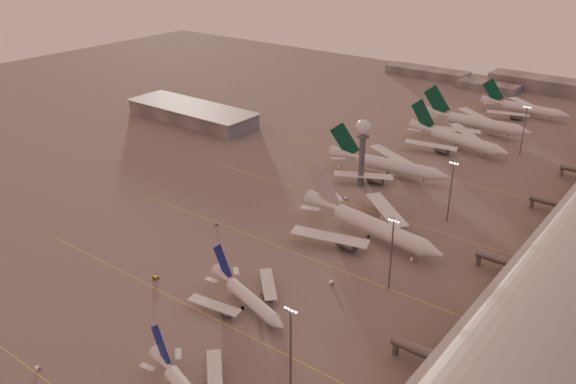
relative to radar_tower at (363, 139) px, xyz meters
The scene contains 22 objects.
ground 121.92m from the radar_tower, 92.39° to the right, with size 700.00×700.00×0.00m, color #545252.
taxiway_markings 71.83m from the radar_tower, 68.66° to the right, with size 180.00×185.25×0.02m.
hangar 127.68m from the radar_tower, behind, with size 82.00×27.00×8.50m.
radar_tower is the anchor object (origin of this frame).
mast_a 131.38m from the radar_tower, 66.17° to the right, with size 3.60×0.56×25.00m.
mast_b 82.32m from the radar_tower, 52.43° to the right, with size 3.60×0.56×25.00m.
mast_c 46.66m from the radar_tower, 12.53° to the right, with size 3.60×0.56×25.00m.
mast_d 91.11m from the radar_tower, 61.74° to the left, with size 3.60×0.56×25.00m.
distant_horizon 205.86m from the radar_tower, 90.67° to the left, with size 165.00×37.50×9.00m.
narrowbody_mid 103.68m from the radar_tower, 77.92° to the right, with size 36.96×29.06×14.83m.
widebody_white 51.80m from the radar_tower, 54.52° to the right, with size 62.60×49.79×22.13m.
greentail_a 24.13m from the radar_tower, 75.73° to the left, with size 58.30×46.88×21.19m.
greentail_b 72.13m from the radar_tower, 77.93° to the left, with size 57.51×46.03×21.08m.
greentail_c 101.48m from the radar_tower, 83.24° to the left, with size 61.55×49.74×22.37m.
greentail_d 148.27m from the radar_tower, 80.86° to the left, with size 52.90×42.68×19.20m.
gsv_truck_a 155.17m from the radar_tower, 91.19° to the right, with size 5.45×4.30×2.11m.
gsv_tug_mid 108.87m from the radar_tower, 96.75° to the right, with size 4.28×3.43×1.06m.
gsv_truck_b 84.24m from the radar_tower, 64.89° to the right, with size 6.31×4.09×2.40m.
gsv_truck_c 72.98m from the radar_tower, 109.16° to the right, with size 4.74×4.54×1.95m.
gsv_catering_b 68.44m from the radar_tower, 43.12° to the right, with size 5.05×3.57×3.80m.
gsv_tug_far 26.88m from the radar_tower, 78.91° to the right, with size 2.58×3.70×0.97m.
gsv_truck_d 28.67m from the radar_tower, 149.79° to the left, with size 3.34×4.98×1.89m.
Camera 1 is at (128.97, -93.28, 107.20)m, focal length 38.00 mm.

